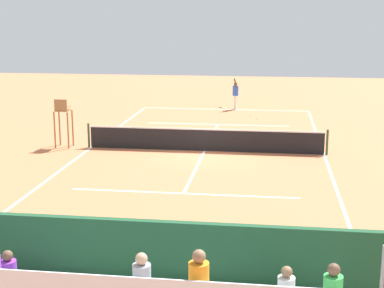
{
  "coord_description": "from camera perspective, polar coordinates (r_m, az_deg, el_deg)",
  "views": [
    {
      "loc": [
        -2.73,
        24.03,
        5.77
      ],
      "look_at": [
        0.0,
        4.0,
        1.2
      ],
      "focal_mm": 54.52,
      "sensor_mm": 36.0,
      "label": 1
    }
  ],
  "objects": [
    {
      "name": "courtside_bench",
      "position": [
        11.96,
        7.65,
        -13.24
      ],
      "size": [
        1.8,
        0.4,
        0.93
      ],
      "color": "#9E754C",
      "rests_on": "ground"
    },
    {
      "name": "tennis_ball_far",
      "position": [
        33.34,
        5.75,
        2.77
      ],
      "size": [
        0.07,
        0.07,
        0.07
      ],
      "primitive_type": "sphere",
      "color": "#CCDB33",
      "rests_on": "ground"
    },
    {
      "name": "ground_plane",
      "position": [
        24.86,
        1.25,
        -0.68
      ],
      "size": [
        60.0,
        60.0,
        0.0
      ],
      "primitive_type": "plane",
      "color": "#CC7047"
    },
    {
      "name": "tennis_net",
      "position": [
        24.75,
        1.25,
        0.45
      ],
      "size": [
        10.3,
        0.1,
        1.07
      ],
      "color": "black",
      "rests_on": "ground"
    },
    {
      "name": "tennis_player",
      "position": [
        35.5,
        4.27,
        5.01
      ],
      "size": [
        0.37,
        0.53,
        1.93
      ],
      "color": "white",
      "rests_on": "ground"
    },
    {
      "name": "court_line_markings",
      "position": [
        24.9,
        1.26,
        -0.66
      ],
      "size": [
        10.1,
        22.2,
        0.01
      ],
      "color": "white",
      "rests_on": "ground"
    },
    {
      "name": "tennis_ball_near",
      "position": [
        32.54,
        6.43,
        2.5
      ],
      "size": [
        0.07,
        0.07,
        0.07
      ],
      "primitive_type": "sphere",
      "color": "#CCDB33",
      "rests_on": "ground"
    },
    {
      "name": "backdrop_wall",
      "position": [
        11.44,
        -6.94,
        -12.02
      ],
      "size": [
        18.0,
        0.16,
        2.0
      ],
      "primitive_type": "cube",
      "color": "#1E4C2D",
      "rests_on": "ground"
    },
    {
      "name": "umpire_chair",
      "position": [
        25.92,
        -12.53,
        2.53
      ],
      "size": [
        0.67,
        0.67,
        2.14
      ],
      "color": "olive",
      "rests_on": "ground"
    },
    {
      "name": "tennis_racket",
      "position": [
        36.13,
        3.14,
        3.56
      ],
      "size": [
        0.58,
        0.4,
        0.03
      ],
      "color": "black",
      "rests_on": "ground"
    }
  ]
}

